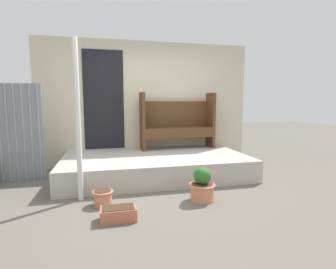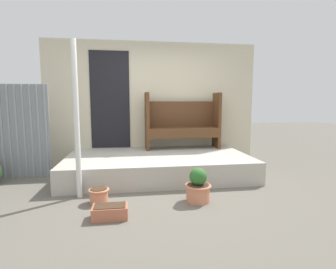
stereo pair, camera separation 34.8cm
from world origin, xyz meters
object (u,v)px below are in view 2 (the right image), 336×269
(support_post, at_px, (77,121))
(flower_pot_middle, at_px, (198,187))
(flower_pot_left, at_px, (99,195))
(bench, at_px, (182,121))
(planter_box_rect, at_px, (110,212))

(support_post, bearing_deg, flower_pot_middle, -14.08)
(flower_pot_left, distance_m, flower_pot_middle, 1.34)
(support_post, xyz_separation_m, bench, (1.81, 1.63, -0.15))
(flower_pot_middle, bearing_deg, planter_box_rect, -162.79)
(support_post, distance_m, planter_box_rect, 1.36)
(planter_box_rect, bearing_deg, support_post, 122.10)
(support_post, height_order, flower_pot_middle, support_post)
(flower_pot_left, xyz_separation_m, flower_pot_middle, (1.33, -0.15, 0.09))
(bench, bearing_deg, planter_box_rect, -121.09)
(bench, height_order, flower_pot_left, bench)
(flower_pot_left, bearing_deg, bench, 51.23)
(bench, relative_size, planter_box_rect, 3.84)
(support_post, height_order, flower_pot_left, support_post)
(support_post, distance_m, flower_pot_left, 1.06)
(support_post, xyz_separation_m, flower_pot_left, (0.30, -0.26, -0.98))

